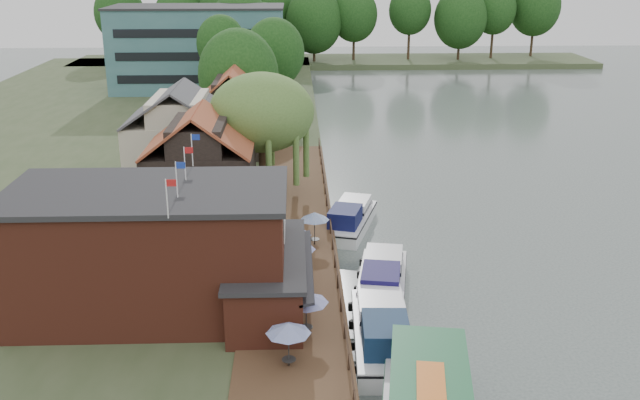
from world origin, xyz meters
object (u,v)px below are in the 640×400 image
object	(u,v)px
hotel_block	(199,48)
umbrella_1	(306,313)
cottage_a	(200,165)
cruiser_1	(382,275)
umbrella_0	(289,345)
cruiser_2	(350,215)
cottage_b	(180,134)
cottage_c	(234,112)
umbrella_2	(300,259)
umbrella_3	(296,244)
pub	(186,249)
umbrella_4	(315,228)
cruiser_0	(383,326)
willow	(262,136)

from	to	relation	value
hotel_block	umbrella_1	xyz separation A→B (m)	(14.68, -74.35, -4.86)
cottage_a	cruiser_1	world-z (taller)	cottage_a
umbrella_0	cruiser_2	xyz separation A→B (m)	(4.63, 21.18, -1.12)
cottage_b	cruiser_1	distance (m)	26.89
cottage_c	umbrella_2	size ratio (longest dim) A/B	3.58
umbrella_3	pub	bearing A→B (deg)	-134.77
umbrella_0	umbrella_4	size ratio (longest dim) A/B	1.00
umbrella_0	umbrella_1	size ratio (longest dim) A/B	0.99
cruiser_0	umbrella_4	bearing A→B (deg)	108.15
hotel_block	cruiser_1	world-z (taller)	hotel_block
umbrella_4	cottage_a	bearing A→B (deg)	144.86
hotel_block	cottage_a	size ratio (longest dim) A/B	2.95
pub	umbrella_0	bearing A→B (deg)	-48.60
cottage_a	cottage_c	world-z (taller)	same
umbrella_0	cruiser_1	world-z (taller)	umbrella_0
willow	umbrella_0	world-z (taller)	willow
cottage_c	cruiser_0	world-z (taller)	cottage_c
cottage_b	hotel_block	bearing A→B (deg)	94.97
hotel_block	cottage_a	distance (m)	56.47
umbrella_3	willow	bearing A→B (deg)	100.93
cottage_b	cruiser_1	bearing A→B (deg)	-54.18
cruiser_0	cottage_b	bearing A→B (deg)	120.54
umbrella_2	pub	bearing A→B (deg)	-149.30
cottage_a	cottage_b	bearing A→B (deg)	106.70
cottage_a	cottage_c	distance (m)	19.03
cottage_a	cottage_b	world-z (taller)	same
pub	umbrella_1	bearing A→B (deg)	-26.64
pub	umbrella_1	distance (m)	7.84
cottage_b	umbrella_0	distance (m)	33.15
hotel_block	cottage_c	size ratio (longest dim) A/B	2.99
cruiser_1	cruiser_2	size ratio (longest dim) A/B	1.05
pub	willow	xyz separation A→B (m)	(3.50, 20.00, 1.56)
hotel_block	pub	bearing A→B (deg)	-83.57
cruiser_0	cottage_a	bearing A→B (deg)	125.91
hotel_block	willow	world-z (taller)	hotel_block
pub	umbrella_4	bearing A→B (deg)	50.38
umbrella_4	cottage_b	bearing A→B (deg)	125.71
willow	cruiser_2	bearing A→B (deg)	-37.86
cottage_a	umbrella_0	distance (m)	22.78
cottage_c	cruiser_1	distance (m)	32.92
umbrella_2	umbrella_3	distance (m)	2.42
cottage_c	cruiser_0	size ratio (longest dim) A/B	0.80
willow	umbrella_4	world-z (taller)	willow
umbrella_0	umbrella_4	xyz separation A→B (m)	(1.71, 15.58, 0.00)
cottage_b	cottage_a	bearing A→B (deg)	-73.30
cottage_a	cruiser_2	distance (m)	12.11
cruiser_1	cottage_a	bearing A→B (deg)	147.16
willow	cruiser_1	world-z (taller)	willow
pub	umbrella_0	distance (m)	9.04
pub	umbrella_3	bearing A→B (deg)	45.23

